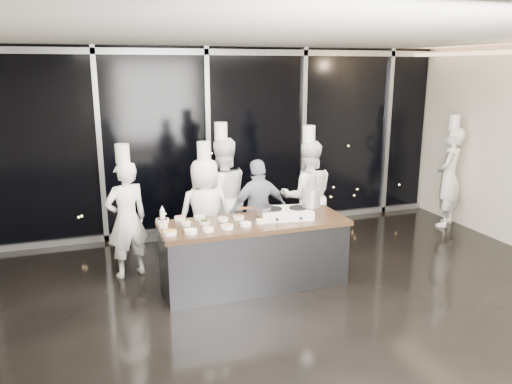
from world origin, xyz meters
The scene contains 15 objects.
ground centered at (0.00, 0.00, 0.00)m, with size 9.00×9.00×0.00m, color black.
room_shell centered at (0.18, 0.00, 2.25)m, with size 9.02×7.02×3.21m.
window_wall centered at (0.00, 3.43, 1.60)m, with size 8.90×0.11×3.20m.
demo_counter centered at (0.00, 0.90, 0.45)m, with size 2.46×0.86×0.90m.
stove centered at (0.45, 0.92, 0.96)m, with size 0.74×0.53×0.14m.
frying_pan centered at (0.12, 0.96, 1.06)m, with size 0.47×0.30×0.04m.
stock_pot centered at (0.79, 0.86, 1.16)m, with size 0.24×0.24×0.24m, color #B1B1B3.
prep_bowls centered at (-0.67, 0.94, 0.93)m, with size 1.34×0.73×0.05m.
squeeze_bottle centered at (-1.14, 1.24, 1.01)m, with size 0.06×0.06×0.22m.
chef_far_left centered at (-1.56, 1.79, 0.84)m, with size 0.69×0.57×1.87m.
chef_left centered at (-0.45, 1.75, 0.82)m, with size 0.82×0.56×1.85m.
chef_center centered at (-0.11, 2.11, 0.93)m, with size 0.98×0.80×2.07m.
guest centered at (0.36, 1.76, 0.77)m, with size 0.94×0.46×1.55m.
chef_right centered at (1.22, 1.89, 0.89)m, with size 0.97×0.82×2.00m.
chef_side centered at (4.20, 2.25, 0.93)m, with size 0.79×0.75×2.05m.
Camera 1 is at (-1.99, -5.00, 2.86)m, focal length 35.00 mm.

